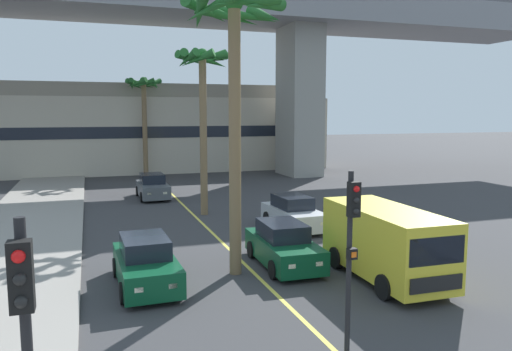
{
  "coord_description": "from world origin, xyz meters",
  "views": [
    {
      "loc": [
        -5.18,
        -1.39,
        5.44
      ],
      "look_at": [
        0.0,
        14.0,
        3.39
      ],
      "focal_mm": 34.95,
      "sensor_mm": 36.0,
      "label": 1
    }
  ],
  "objects_px": {
    "palm_tree_near_median": "(203,80)",
    "palm_tree_far_median": "(144,98)",
    "car_queue_front": "(153,187)",
    "traffic_light_median_near": "(351,239)",
    "car_queue_fourth": "(293,214)",
    "car_queue_third": "(283,246)",
    "palm_tree_mid_median": "(234,49)",
    "car_queue_second": "(146,264)",
    "delivery_van": "(386,241)"
  },
  "relations": [
    {
      "from": "palm_tree_near_median",
      "to": "palm_tree_far_median",
      "type": "height_order",
      "value": "palm_tree_near_median"
    },
    {
      "from": "car_queue_front",
      "to": "traffic_light_median_near",
      "type": "height_order",
      "value": "traffic_light_median_near"
    },
    {
      "from": "car_queue_fourth",
      "to": "car_queue_third",
      "type": "bearing_deg",
      "value": -116.31
    },
    {
      "from": "palm_tree_near_median",
      "to": "palm_tree_far_median",
      "type": "bearing_deg",
      "value": 93.86
    },
    {
      "from": "traffic_light_median_near",
      "to": "palm_tree_mid_median",
      "type": "relative_size",
      "value": 0.45
    },
    {
      "from": "car_queue_second",
      "to": "palm_tree_mid_median",
      "type": "height_order",
      "value": "palm_tree_mid_median"
    },
    {
      "from": "delivery_van",
      "to": "car_queue_second",
      "type": "bearing_deg",
      "value": 165.69
    },
    {
      "from": "car_queue_front",
      "to": "car_queue_fourth",
      "type": "xyz_separation_m",
      "value": [
        5.24,
        -10.64,
        0.0
      ]
    },
    {
      "from": "car_queue_fourth",
      "to": "palm_tree_far_median",
      "type": "height_order",
      "value": "palm_tree_far_median"
    },
    {
      "from": "traffic_light_median_near",
      "to": "palm_tree_near_median",
      "type": "xyz_separation_m",
      "value": [
        0.44,
        16.48,
        4.41
      ]
    },
    {
      "from": "palm_tree_near_median",
      "to": "palm_tree_mid_median",
      "type": "distance_m",
      "value": 10.09
    },
    {
      "from": "car_queue_front",
      "to": "palm_tree_near_median",
      "type": "bearing_deg",
      "value": -71.83
    },
    {
      "from": "palm_tree_far_median",
      "to": "car_queue_third",
      "type": "bearing_deg",
      "value": -86.1
    },
    {
      "from": "car_queue_second",
      "to": "palm_tree_mid_median",
      "type": "bearing_deg",
      "value": 5.75
    },
    {
      "from": "palm_tree_near_median",
      "to": "car_queue_second",
      "type": "bearing_deg",
      "value": -112.23
    },
    {
      "from": "palm_tree_near_median",
      "to": "traffic_light_median_near",
      "type": "bearing_deg",
      "value": -91.54
    },
    {
      "from": "car_queue_fourth",
      "to": "palm_tree_near_median",
      "type": "height_order",
      "value": "palm_tree_near_median"
    },
    {
      "from": "car_queue_second",
      "to": "palm_tree_far_median",
      "type": "distance_m",
      "value": 28.66
    },
    {
      "from": "car_queue_fourth",
      "to": "palm_tree_far_median",
      "type": "bearing_deg",
      "value": 101.33
    },
    {
      "from": "car_queue_third",
      "to": "car_queue_front",
      "type": "bearing_deg",
      "value": 99.6
    },
    {
      "from": "palm_tree_near_median",
      "to": "palm_tree_mid_median",
      "type": "xyz_separation_m",
      "value": [
        -1.2,
        -10.01,
        0.35
      ]
    },
    {
      "from": "traffic_light_median_near",
      "to": "palm_tree_far_median",
      "type": "bearing_deg",
      "value": 91.25
    },
    {
      "from": "car_queue_second",
      "to": "car_queue_fourth",
      "type": "relative_size",
      "value": 1.0
    },
    {
      "from": "car_queue_third",
      "to": "palm_tree_mid_median",
      "type": "distance_m",
      "value": 7.02
    },
    {
      "from": "car_queue_front",
      "to": "palm_tree_near_median",
      "type": "relative_size",
      "value": 0.47
    },
    {
      "from": "car_queue_second",
      "to": "car_queue_fourth",
      "type": "distance_m",
      "value": 9.43
    },
    {
      "from": "car_queue_fourth",
      "to": "palm_tree_mid_median",
      "type": "bearing_deg",
      "value": -129.09
    },
    {
      "from": "car_queue_fourth",
      "to": "traffic_light_median_near",
      "type": "bearing_deg",
      "value": -107.16
    },
    {
      "from": "car_queue_fourth",
      "to": "delivery_van",
      "type": "relative_size",
      "value": 0.79
    },
    {
      "from": "delivery_van",
      "to": "traffic_light_median_near",
      "type": "distance_m",
      "value": 5.82
    },
    {
      "from": "car_queue_front",
      "to": "palm_tree_far_median",
      "type": "xyz_separation_m",
      "value": [
        0.82,
        11.45,
        5.98
      ]
    },
    {
      "from": "delivery_van",
      "to": "palm_tree_far_median",
      "type": "bearing_deg",
      "value": 98.48
    },
    {
      "from": "car_queue_second",
      "to": "car_queue_third",
      "type": "distance_m",
      "value": 4.93
    },
    {
      "from": "car_queue_front",
      "to": "palm_tree_near_median",
      "type": "height_order",
      "value": "palm_tree_near_median"
    },
    {
      "from": "delivery_van",
      "to": "palm_tree_near_median",
      "type": "relative_size",
      "value": 0.6
    },
    {
      "from": "car_queue_front",
      "to": "car_queue_second",
      "type": "height_order",
      "value": "same"
    },
    {
      "from": "car_queue_front",
      "to": "car_queue_third",
      "type": "relative_size",
      "value": 0.99
    },
    {
      "from": "traffic_light_median_near",
      "to": "palm_tree_mid_median",
      "type": "xyz_separation_m",
      "value": [
        -0.76,
        6.47,
        4.76
      ]
    },
    {
      "from": "palm_tree_mid_median",
      "to": "car_queue_third",
      "type": "bearing_deg",
      "value": 8.46
    },
    {
      "from": "car_queue_second",
      "to": "palm_tree_near_median",
      "type": "xyz_separation_m",
      "value": [
        4.22,
        10.32,
        6.41
      ]
    },
    {
      "from": "car_queue_fourth",
      "to": "palm_tree_near_median",
      "type": "bearing_deg",
      "value": 125.53
    },
    {
      "from": "car_queue_front",
      "to": "car_queue_fourth",
      "type": "distance_m",
      "value": 11.86
    },
    {
      "from": "delivery_van",
      "to": "traffic_light_median_near",
      "type": "bearing_deg",
      "value": -130.96
    },
    {
      "from": "car_queue_second",
      "to": "traffic_light_median_near",
      "type": "bearing_deg",
      "value": -58.55
    },
    {
      "from": "car_queue_fourth",
      "to": "palm_tree_mid_median",
      "type": "distance_m",
      "value": 9.76
    },
    {
      "from": "car_queue_second",
      "to": "traffic_light_median_near",
      "type": "xyz_separation_m",
      "value": [
        3.77,
        -6.17,
        1.99
      ]
    },
    {
      "from": "car_queue_second",
      "to": "delivery_van",
      "type": "xyz_separation_m",
      "value": [
        7.47,
        -1.91,
        0.57
      ]
    },
    {
      "from": "car_queue_third",
      "to": "car_queue_fourth",
      "type": "bearing_deg",
      "value": 63.69
    },
    {
      "from": "delivery_van",
      "to": "palm_tree_near_median",
      "type": "bearing_deg",
      "value": 104.92
    },
    {
      "from": "car_queue_third",
      "to": "car_queue_fourth",
      "type": "distance_m",
      "value": 5.79
    }
  ]
}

